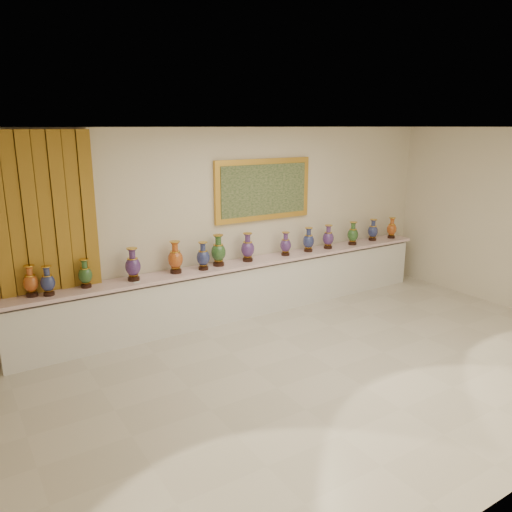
{
  "coord_description": "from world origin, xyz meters",
  "views": [
    {
      "loc": [
        -3.97,
        -4.36,
        3.01
      ],
      "look_at": [
        -0.11,
        1.7,
        1.14
      ],
      "focal_mm": 35.0,
      "sensor_mm": 36.0,
      "label": 1
    }
  ],
  "objects_px": {
    "counter": "(243,289)",
    "vase_2": "(85,275)",
    "vase_1": "(48,282)",
    "vase_0": "(31,282)"
  },
  "relations": [
    {
      "from": "counter",
      "to": "vase_2",
      "type": "bearing_deg",
      "value": 179.57
    },
    {
      "from": "counter",
      "to": "vase_1",
      "type": "height_order",
      "value": "vase_1"
    },
    {
      "from": "vase_0",
      "to": "vase_2",
      "type": "xyz_separation_m",
      "value": [
        0.68,
        -0.0,
        -0.01
      ]
    },
    {
      "from": "counter",
      "to": "vase_0",
      "type": "xyz_separation_m",
      "value": [
        -3.14,
        0.02,
        0.65
      ]
    },
    {
      "from": "vase_2",
      "to": "counter",
      "type": "bearing_deg",
      "value": -0.43
    },
    {
      "from": "counter",
      "to": "vase_0",
      "type": "distance_m",
      "value": 3.2
    },
    {
      "from": "vase_0",
      "to": "vase_1",
      "type": "height_order",
      "value": "vase_0"
    },
    {
      "from": "vase_2",
      "to": "vase_0",
      "type": "bearing_deg",
      "value": 179.91
    },
    {
      "from": "counter",
      "to": "vase_0",
      "type": "bearing_deg",
      "value": 179.64
    },
    {
      "from": "vase_2",
      "to": "vase_1",
      "type": "bearing_deg",
      "value": -171.3
    }
  ]
}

